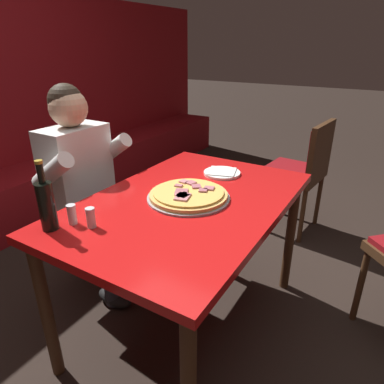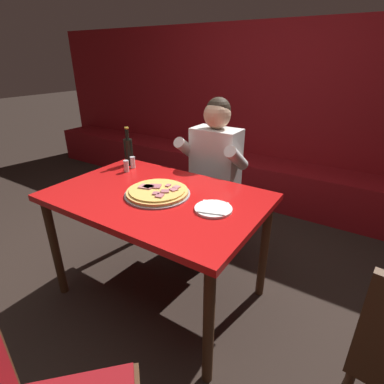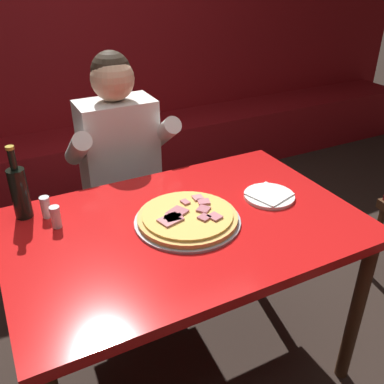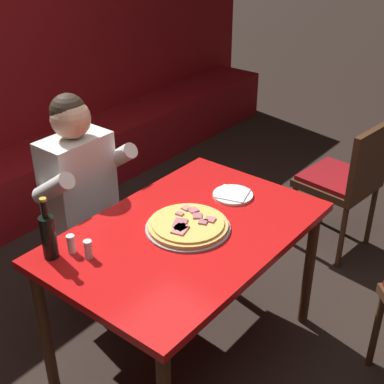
% 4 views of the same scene
% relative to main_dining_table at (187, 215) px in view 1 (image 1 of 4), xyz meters
% --- Properties ---
extents(ground_plane, '(24.00, 24.00, 0.00)m').
position_rel_main_dining_table_xyz_m(ground_plane, '(0.00, 0.00, -0.69)').
color(ground_plane, black).
extents(main_dining_table, '(1.31, 0.87, 0.78)m').
position_rel_main_dining_table_xyz_m(main_dining_table, '(0.00, 0.00, 0.00)').
color(main_dining_table, '#422816').
rests_on(main_dining_table, ground_plane).
extents(pizza, '(0.40, 0.40, 0.05)m').
position_rel_main_dining_table_xyz_m(pizza, '(0.01, -0.00, 0.10)').
color(pizza, '#9E9EA3').
rests_on(pizza, main_dining_table).
extents(plate_white_paper, '(0.21, 0.21, 0.02)m').
position_rel_main_dining_table_xyz_m(plate_white_paper, '(0.40, 0.01, 0.09)').
color(plate_white_paper, white).
rests_on(plate_white_paper, main_dining_table).
extents(beer_bottle, '(0.07, 0.07, 0.29)m').
position_rel_main_dining_table_xyz_m(beer_bottle, '(-0.53, 0.33, 0.20)').
color(beer_bottle, black).
rests_on(beer_bottle, main_dining_table).
extents(shaker_oregano, '(0.04, 0.04, 0.09)m').
position_rel_main_dining_table_xyz_m(shaker_oregano, '(-0.43, 0.19, 0.12)').
color(shaker_oregano, silver).
rests_on(shaker_oregano, main_dining_table).
extents(shaker_red_pepper_flakes, '(0.04, 0.04, 0.09)m').
position_rel_main_dining_table_xyz_m(shaker_red_pepper_flakes, '(-0.45, 0.28, 0.12)').
color(shaker_red_pepper_flakes, silver).
rests_on(shaker_red_pepper_flakes, main_dining_table).
extents(diner_seated_blue_shirt, '(0.53, 0.53, 1.27)m').
position_rel_main_dining_table_xyz_m(diner_seated_blue_shirt, '(-0.00, 0.68, 0.01)').
color(diner_seated_blue_shirt, black).
rests_on(diner_seated_blue_shirt, ground_plane).
extents(dining_chair_side_aisle, '(0.48, 0.48, 0.93)m').
position_rel_main_dining_table_xyz_m(dining_chair_side_aisle, '(1.40, -0.21, -0.13)').
color(dining_chair_side_aisle, '#422816').
rests_on(dining_chair_side_aisle, ground_plane).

